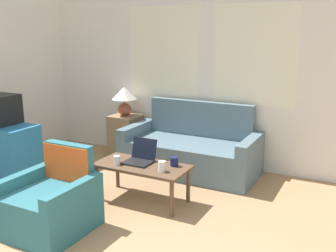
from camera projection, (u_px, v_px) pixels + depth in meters
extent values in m
cube|color=white|center=(212.00, 72.00, 5.39)|extent=(6.31, 0.05, 2.60)
cube|color=white|center=(163.00, 53.00, 5.64)|extent=(1.10, 0.01, 1.30)
cube|color=white|center=(254.00, 55.00, 5.05)|extent=(1.10, 0.01, 1.30)
cube|color=slate|center=(189.00, 157.00, 5.25)|extent=(1.51, 0.85, 0.43)
cube|color=slate|center=(200.00, 133.00, 5.51)|extent=(1.51, 0.12, 0.91)
cube|color=slate|center=(137.00, 144.00, 5.60)|extent=(0.14, 0.85, 0.58)
cube|color=slate|center=(250.00, 161.00, 4.86)|extent=(0.14, 0.85, 0.58)
cube|color=#2D6B75|center=(49.00, 211.00, 3.70)|extent=(0.54, 0.74, 0.41)
cube|color=#2D6B75|center=(71.00, 181.00, 3.94)|extent=(0.54, 0.10, 0.78)
cube|color=#2D6B75|center=(24.00, 198.00, 3.83)|extent=(0.10, 0.74, 0.53)
cube|color=#2D6B75|center=(75.00, 212.00, 3.54)|extent=(0.10, 0.74, 0.53)
cube|color=#D1511E|center=(66.00, 174.00, 3.87)|extent=(0.55, 0.01, 0.56)
cube|color=#937551|center=(125.00, 136.00, 5.92)|extent=(0.40, 0.40, 0.63)
ellipsoid|color=brown|center=(125.00, 109.00, 5.83)|extent=(0.21, 0.21, 0.19)
cylinder|color=tan|center=(124.00, 101.00, 5.80)|extent=(0.02, 0.02, 0.06)
cone|color=white|center=(124.00, 93.00, 5.77)|extent=(0.37, 0.37, 0.18)
cube|color=brown|center=(142.00, 166.00, 4.32)|extent=(1.04, 0.50, 0.03)
cylinder|color=brown|center=(97.00, 183.00, 4.41)|extent=(0.04, 0.04, 0.39)
cylinder|color=brown|center=(172.00, 199.00, 3.99)|extent=(0.04, 0.04, 0.39)
cylinder|color=brown|center=(118.00, 172.00, 4.76)|extent=(0.04, 0.04, 0.39)
cylinder|color=brown|center=(188.00, 185.00, 4.33)|extent=(0.04, 0.04, 0.39)
cube|color=black|center=(138.00, 163.00, 4.36)|extent=(0.30, 0.24, 0.02)
cube|color=black|center=(144.00, 148.00, 4.46)|extent=(0.30, 0.07, 0.23)
cylinder|color=#191E4C|center=(174.00, 161.00, 4.27)|extent=(0.09, 0.09, 0.10)
cylinder|color=white|center=(117.00, 160.00, 4.32)|extent=(0.07, 0.07, 0.10)
cylinder|color=white|center=(162.00, 166.00, 4.11)|extent=(0.08, 0.08, 0.11)
cube|color=black|center=(161.00, 165.00, 4.28)|extent=(0.09, 0.16, 0.02)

